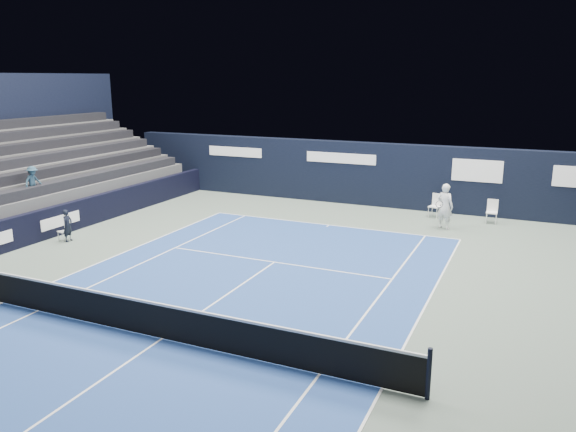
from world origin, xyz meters
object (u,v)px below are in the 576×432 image
folding_chair_back_b (492,210)px  tennis_net (161,320)px  tennis_player (445,206)px  folding_chair_back_a (436,204)px  line_judge_chair (65,229)px

folding_chair_back_b → tennis_net: tennis_net is taller
folding_chair_back_b → tennis_net: 16.44m
tennis_player → folding_chair_back_a: bearing=109.5°
tennis_player → folding_chair_back_b: bearing=46.4°
folding_chair_back_b → line_judge_chair: bearing=-148.4°
folding_chair_back_a → tennis_player: bearing=-55.0°
folding_chair_back_b → tennis_net: bearing=-114.0°
folding_chair_back_a → folding_chair_back_b: (2.43, -0.09, -0.02)m
tennis_net → line_judge_chair: bearing=147.5°
line_judge_chair → tennis_net: (8.60, -5.49, 0.04)m
line_judge_chair → tennis_player: size_ratio=0.43×
tennis_player → line_judge_chair: bearing=-149.3°
line_judge_chair → folding_chair_back_b: bearing=47.3°
tennis_net → tennis_player: tennis_player is taller
folding_chair_back_a → tennis_player: (0.68, -1.92, 0.35)m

